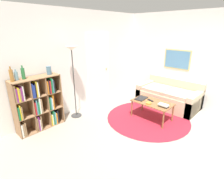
% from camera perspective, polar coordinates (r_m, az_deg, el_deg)
% --- Properties ---
extents(ground_plane, '(14.00, 14.00, 0.00)m').
position_cam_1_polar(ground_plane, '(3.68, 19.91, -17.52)').
color(ground_plane, gray).
extents(wall_back, '(7.34, 0.11, 2.60)m').
position_cam_1_polar(wall_back, '(4.81, -9.47, 8.89)').
color(wall_back, silver).
rests_on(wall_back, ground_plane).
extents(wall_right, '(0.08, 5.74, 2.60)m').
position_cam_1_polar(wall_right, '(5.62, 18.19, 9.79)').
color(wall_right, silver).
rests_on(wall_right, ground_plane).
extents(rug, '(2.04, 2.04, 0.01)m').
position_cam_1_polar(rug, '(4.56, 11.56, -9.05)').
color(rug, maroon).
rests_on(rug, ground_plane).
extents(bookshelf, '(1.01, 0.34, 1.18)m').
position_cam_1_polar(bookshelf, '(4.14, -23.18, -4.28)').
color(bookshelf, '#936B47').
rests_on(bookshelf, ground_plane).
extents(floor_lamp, '(0.31, 0.31, 1.76)m').
position_cam_1_polar(floor_lamp, '(4.20, -12.87, 9.82)').
color(floor_lamp, '#333333').
rests_on(floor_lamp, ground_plane).
extents(couch, '(0.91, 1.65, 0.74)m').
position_cam_1_polar(couch, '(5.35, 18.13, -2.11)').
color(couch, '#CCB793').
rests_on(couch, ground_plane).
extents(coffee_table, '(0.55, 0.95, 0.45)m').
position_cam_1_polar(coffee_table, '(4.38, 13.00, -4.54)').
color(coffee_table, brown).
rests_on(coffee_table, ground_plane).
extents(laptop, '(0.37, 0.25, 0.02)m').
position_cam_1_polar(laptop, '(4.50, 9.53, -2.83)').
color(laptop, black).
rests_on(laptop, coffee_table).
extents(bowl, '(0.13, 0.13, 0.04)m').
position_cam_1_polar(bowl, '(4.22, 11.86, -4.41)').
color(bowl, orange).
rests_on(bowl, coffee_table).
extents(book_stack_on_table, '(0.14, 0.22, 0.07)m').
position_cam_1_polar(book_stack_on_table, '(4.15, 16.43, -5.02)').
color(book_stack_on_table, black).
rests_on(book_stack_on_table, coffee_table).
extents(remote, '(0.09, 0.17, 0.02)m').
position_cam_1_polar(remote, '(4.42, 12.45, -3.47)').
color(remote, black).
rests_on(remote, coffee_table).
extents(bottle_left, '(0.07, 0.07, 0.29)m').
position_cam_1_polar(bottle_left, '(3.80, -30.01, 4.02)').
color(bottle_left, olive).
rests_on(bottle_left, bookshelf).
extents(bottle_middle, '(0.07, 0.07, 0.21)m').
position_cam_1_polar(bottle_middle, '(3.87, -28.83, 3.93)').
color(bottle_middle, '#6B93A3').
rests_on(bottle_middle, bookshelf).
extents(bottle_right, '(0.07, 0.07, 0.28)m').
position_cam_1_polar(bottle_right, '(3.89, -27.05, 4.69)').
color(bottle_right, '#236633').
rests_on(bottle_right, bookshelf).
extents(vase_on_shelf, '(0.11, 0.11, 0.18)m').
position_cam_1_polar(vase_on_shelf, '(4.08, -19.91, 5.89)').
color(vase_on_shelf, slate).
rests_on(vase_on_shelf, bookshelf).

